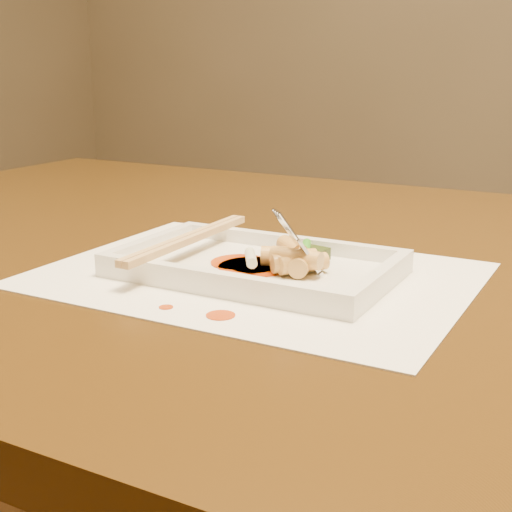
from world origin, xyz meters
The scene contains 26 objects.
table centered at (0.00, 0.00, 0.65)m, with size 1.40×0.90×0.75m.
placemat centered at (0.04, -0.11, 0.75)m, with size 0.40×0.30×0.00m, color white.
sauce_splatter_a centered at (0.07, -0.23, 0.75)m, with size 0.02×0.02×0.00m, color #B73505.
sauce_splatter_b centered at (0.02, -0.23, 0.75)m, with size 0.01×0.01×0.00m, color #B73505.
plate_base centered at (0.04, -0.11, 0.76)m, with size 0.26×0.16×0.01m, color white.
plate_rim_far centered at (0.04, -0.04, 0.77)m, with size 0.26×0.01×0.01m, color white.
plate_rim_near centered at (0.04, -0.19, 0.77)m, with size 0.26×0.01×0.01m, color white.
plate_rim_left centered at (-0.09, -0.11, 0.77)m, with size 0.01×0.14×0.01m, color white.
plate_rim_right centered at (0.16, -0.11, 0.77)m, with size 0.01×0.14×0.01m, color white.
veg_piece centered at (0.07, -0.07, 0.77)m, with size 0.04×0.03×0.01m, color black.
scallion_white centered at (0.04, -0.13, 0.77)m, with size 0.01×0.01×0.04m, color #EAEACC.
scallion_green centered at (0.08, -0.09, 0.77)m, with size 0.01×0.01×0.09m, color #278C16.
chopstick_a centered at (-0.05, -0.11, 0.78)m, with size 0.01×0.21×0.01m, color tan.
chopstick_b centered at (-0.04, -0.11, 0.78)m, with size 0.01×0.21×0.01m, color tan.
fork centered at (0.11, -0.10, 0.83)m, with size 0.09×0.10×0.14m, color silver, non-canonical shape.
sauce_blob_0 centered at (0.04, -0.12, 0.76)m, with size 0.07×0.07×0.00m, color #B73505.
sauce_blob_1 centered at (0.04, -0.12, 0.76)m, with size 0.04×0.04×0.00m, color #B73505.
sauce_blob_2 centered at (0.02, -0.11, 0.76)m, with size 0.06×0.06×0.00m, color #B73505.
rice_cake_0 centered at (0.06, -0.09, 0.77)m, with size 0.02×0.02×0.04m, color tan.
rice_cake_1 centered at (0.09, -0.12, 0.77)m, with size 0.02×0.02×0.05m, color tan.
rice_cake_2 centered at (0.08, -0.12, 0.78)m, with size 0.02×0.02×0.05m, color tan.
rice_cake_3 centered at (0.09, -0.12, 0.77)m, with size 0.02×0.02×0.04m, color tan.
rice_cake_4 centered at (0.08, -0.11, 0.77)m, with size 0.02×0.02×0.04m, color tan.
rice_cake_5 centered at (0.06, -0.09, 0.78)m, with size 0.02×0.02×0.04m, color tan.
rice_cake_6 centered at (0.08, -0.12, 0.77)m, with size 0.02×0.02×0.05m, color tan.
rice_cake_7 centered at (0.06, -0.10, 0.77)m, with size 0.02×0.02×0.04m, color tan.
Camera 1 is at (0.35, -0.69, 0.95)m, focal length 50.00 mm.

